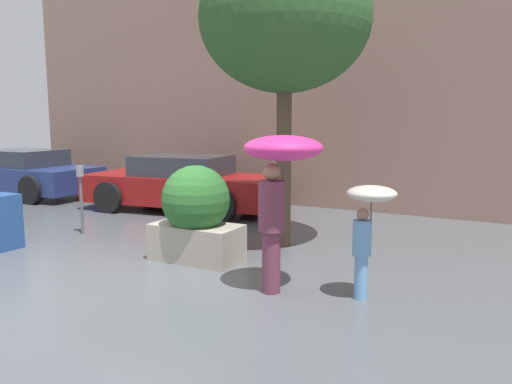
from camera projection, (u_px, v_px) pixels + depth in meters
The scene contains 10 objects.
ground_plane at pixel (123, 279), 6.66m from camera, with size 40.00×40.00×0.00m, color #51565B.
building_facade at pixel (311, 82), 11.88m from camera, with size 18.00×0.30×6.00m.
planter_box at pixel (196, 214), 7.45m from camera, with size 1.35×1.02×1.44m.
person_adult at pixel (280, 170), 5.97m from camera, with size 0.95×0.95×1.93m.
person_child at pixel (368, 215), 5.76m from camera, with size 0.57×0.57×1.37m.
parked_car_near at pixel (183, 184), 11.64m from camera, with size 4.72×2.47×1.28m.
parked_car_far at pixel (26, 174), 13.80m from camera, with size 4.23×2.20×1.28m.
street_tree at pixel (285, 20), 7.91m from camera, with size 2.75×2.75×4.87m.
parking_meter at pixel (81, 185), 9.14m from camera, with size 0.14×0.14×1.28m.
newspaper_box at pixel (2, 222), 8.18m from camera, with size 0.50×0.44×0.90m.
Camera 1 is at (4.60, -4.81, 2.12)m, focal length 35.00 mm.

